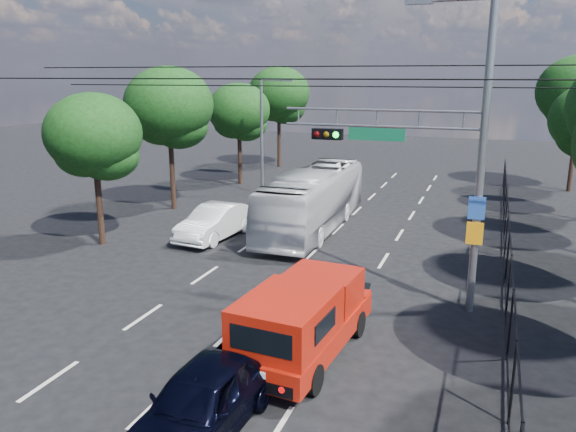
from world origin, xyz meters
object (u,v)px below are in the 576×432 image
at_px(navy_hatchback, 202,401).
at_px(white_bus, 313,200).
at_px(signal_mast, 441,145).
at_px(red_pickup, 304,318).
at_px(white_van, 215,222).

relative_size(navy_hatchback, white_bus, 0.42).
height_order(signal_mast, red_pickup, signal_mast).
relative_size(signal_mast, white_van, 2.03).
distance_m(red_pickup, navy_hatchback, 4.00).
height_order(red_pickup, navy_hatchback, red_pickup).
distance_m(signal_mast, red_pickup, 6.82).
bearing_deg(white_van, navy_hatchback, -58.60).
bearing_deg(red_pickup, signal_mast, 59.05).
bearing_deg(white_van, red_pickup, -46.16).
xyz_separation_m(white_bus, white_van, (-3.76, -2.99, -0.70)).
relative_size(red_pickup, navy_hatchback, 1.29).
relative_size(red_pickup, white_van, 1.23).
bearing_deg(red_pickup, white_bus, 106.54).
bearing_deg(white_van, white_bus, 43.61).
bearing_deg(navy_hatchback, white_van, 118.43).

